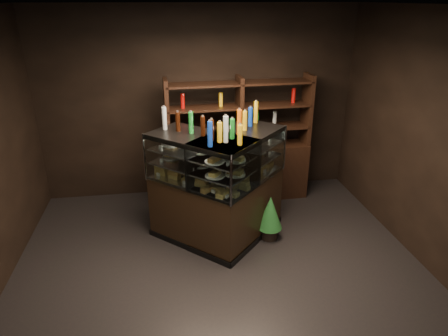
% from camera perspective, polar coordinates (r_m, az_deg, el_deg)
% --- Properties ---
extents(ground, '(5.00, 5.00, 0.00)m').
position_cam_1_polar(ground, '(4.87, -0.10, -15.82)').
color(ground, black).
rests_on(ground, ground).
extents(room_shell, '(5.02, 5.02, 3.01)m').
position_cam_1_polar(room_shell, '(3.94, -0.12, 6.66)').
color(room_shell, black).
rests_on(room_shell, ground).
extents(display_case, '(1.93, 1.47, 1.49)m').
position_cam_1_polar(display_case, '(5.37, -0.57, -5.35)').
color(display_case, black).
rests_on(display_case, ground).
extents(food_display, '(1.50, 1.01, 0.46)m').
position_cam_1_polar(food_display, '(5.10, -0.59, 0.63)').
color(food_display, gold).
rests_on(food_display, display_case).
extents(bottles_top, '(1.33, 0.87, 0.30)m').
position_cam_1_polar(bottles_top, '(4.93, -0.63, 6.26)').
color(bottles_top, '#147223').
rests_on(bottles_top, display_case).
extents(potted_conifer, '(0.34, 0.34, 0.72)m').
position_cam_1_polar(potted_conifer, '(5.43, 6.62, -6.22)').
color(potted_conifer, black).
rests_on(potted_conifer, ground).
extents(back_shelving, '(2.25, 0.50, 2.00)m').
position_cam_1_polar(back_shelving, '(6.39, 2.07, 0.61)').
color(back_shelving, black).
rests_on(back_shelving, ground).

